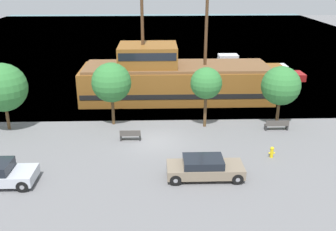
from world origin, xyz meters
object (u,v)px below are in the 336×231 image
bench_promenade_east (277,125)px  moored_boat_outer (278,74)px  parked_car_curb_front (205,168)px  fire_hydrant (272,152)px  pirate_ship (175,79)px  moored_boat_dockside (230,65)px  bench_promenade_west (130,135)px

bench_promenade_east → moored_boat_outer: bearing=72.4°
parked_car_curb_front → fire_hydrant: bearing=27.2°
pirate_ship → fire_hydrant: pirate_ship is taller
moored_boat_dockside → moored_boat_outer: size_ratio=1.07×
pirate_ship → moored_boat_outer: 13.68m
pirate_ship → bench_promenade_west: bearing=-111.2°
moored_boat_outer → bench_promenade_east: 14.96m
moored_boat_dockside → parked_car_curb_front: size_ratio=1.29×
pirate_ship → bench_promenade_west: (-3.67, -9.46, -1.56)m
pirate_ship → bench_promenade_west: pirate_ship is taller
pirate_ship → fire_hydrant: bearing=-64.7°
moored_boat_dockside → parked_car_curb_front: (-6.30, -25.30, -0.09)m
fire_hydrant → bench_promenade_west: size_ratio=0.51×
bench_promenade_east → bench_promenade_west: 11.31m
pirate_ship → parked_car_curb_front: bearing=-85.9°
moored_boat_outer → bench_promenade_west: (-15.72, -15.79, -0.20)m
bench_promenade_east → bench_promenade_west: bearing=-172.3°
pirate_ship → moored_boat_outer: size_ratio=3.50×
fire_hydrant → bench_promenade_west: bearing=163.0°
moored_boat_dockside → bench_promenade_east: size_ratio=3.24×
parked_car_curb_front → bench_promenade_east: parked_car_curb_front is taller
pirate_ship → bench_promenade_east: pirate_ship is taller
moored_boat_outer → bench_promenade_west: 22.28m
parked_car_curb_front → bench_promenade_west: parked_car_curb_front is taller
moored_boat_outer → bench_promenade_west: bearing=-134.9°
moored_boat_dockside → pirate_ship: bearing=-125.2°
pirate_ship → bench_promenade_west: size_ratio=12.70×
moored_boat_dockside → bench_promenade_east: moored_boat_dockside is taller
parked_car_curb_front → bench_promenade_west: bearing=131.4°
parked_car_curb_front → moored_boat_dockside: bearing=76.0°
pirate_ship → moored_boat_outer: bearing=27.7°
moored_boat_dockside → bench_promenade_west: 22.79m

